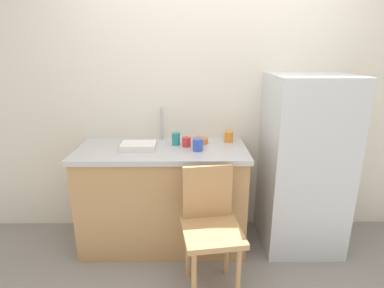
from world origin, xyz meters
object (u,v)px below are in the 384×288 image
refrigerator (304,164)px  dish_tray (139,146)px  cup_teal (176,139)px  cup_orange (229,137)px  chair (211,224)px  cup_red (186,142)px  cup_blue (198,145)px  terracotta_bowl (201,141)px

refrigerator → dish_tray: (-1.38, -0.02, 0.17)m
cup_teal → cup_orange: bearing=9.9°
chair → cup_orange: cup_orange is taller
cup_red → chair: bearing=-73.6°
chair → cup_blue: 0.65m
dish_tray → cup_red: bearing=9.6°
chair → cup_red: (-0.17, 0.58, 0.43)m
chair → dish_tray: bearing=129.6°
cup_red → cup_blue: bearing=-51.0°
dish_tray → cup_red: (0.39, 0.07, 0.01)m
cup_orange → cup_teal: cup_teal is taller
terracotta_bowl → cup_teal: 0.22m
cup_orange → cup_red: size_ratio=1.19×
chair → terracotta_bowl: terracotta_bowl is taller
dish_tray → cup_orange: size_ratio=2.96×
terracotta_bowl → cup_teal: size_ratio=1.18×
cup_orange → cup_blue: (-0.28, -0.24, 0.00)m
dish_tray → cup_orange: 0.79m
cup_teal → cup_blue: bearing=-41.6°
cup_orange → cup_teal: size_ratio=0.89×
cup_red → cup_teal: size_ratio=0.75×
refrigerator → chair: bearing=-147.1°
cup_blue → cup_teal: (-0.18, 0.16, 0.00)m
dish_tray → cup_orange: (0.76, 0.20, 0.02)m
refrigerator → chair: size_ratio=1.67×
refrigerator → dish_tray: refrigerator is taller
cup_orange → cup_teal: 0.47m
terracotta_bowl → cup_blue: (-0.03, -0.20, 0.02)m
cup_orange → cup_blue: 0.37m
refrigerator → terracotta_bowl: bearing=170.9°
cup_red → terracotta_bowl: bearing=36.0°
terracotta_bowl → cup_blue: cup_blue is taller
terracotta_bowl → cup_red: bearing=-144.0°
dish_tray → cup_orange: cup_orange is taller
cup_orange → cup_teal: (-0.46, -0.08, 0.01)m
refrigerator → cup_red: size_ratio=18.65×
refrigerator → terracotta_bowl: 0.90m
refrigerator → cup_orange: (-0.62, 0.18, 0.19)m
refrigerator → cup_teal: (-1.08, 0.10, 0.20)m
chair → cup_orange: size_ratio=9.41×
cup_red → refrigerator: bearing=-2.9°
cup_orange → terracotta_bowl: bearing=-170.7°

